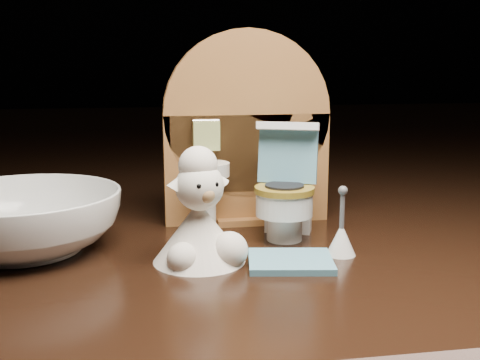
# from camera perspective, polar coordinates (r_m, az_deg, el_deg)

# --- Properties ---
(backdrop_panel) EXTENTS (0.13, 0.05, 0.15)m
(backdrop_panel) POSITION_cam_1_polar(r_m,az_deg,el_deg) (0.47, 0.56, 3.86)
(backdrop_panel) COLOR #A26733
(backdrop_panel) RESTS_ON ground
(toy_toilet) EXTENTS (0.05, 0.06, 0.08)m
(toy_toilet) POSITION_cam_1_polar(r_m,az_deg,el_deg) (0.44, 4.42, -1.49)
(toy_toilet) COLOR white
(toy_toilet) RESTS_ON ground
(bath_mat) EXTENTS (0.06, 0.05, 0.00)m
(bath_mat) POSITION_cam_1_polar(r_m,az_deg,el_deg) (0.39, 4.81, -7.69)
(bath_mat) COLOR #5590A6
(bath_mat) RESTS_ON ground
(toilet_brush) EXTENTS (0.02, 0.02, 0.05)m
(toilet_brush) POSITION_cam_1_polar(r_m,az_deg,el_deg) (0.40, 9.58, -5.35)
(toilet_brush) COLOR white
(toilet_brush) RESTS_ON ground
(plush_lamb) EXTENTS (0.06, 0.06, 0.08)m
(plush_lamb) POSITION_cam_1_polar(r_m,az_deg,el_deg) (0.38, -3.78, -3.99)
(plush_lamb) COLOR silver
(plush_lamb) RESTS_ON ground
(ceramic_bowl) EXTENTS (0.16, 0.16, 0.04)m
(ceramic_bowl) POSITION_cam_1_polar(r_m,az_deg,el_deg) (0.43, -19.84, -3.73)
(ceramic_bowl) COLOR white
(ceramic_bowl) RESTS_ON ground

